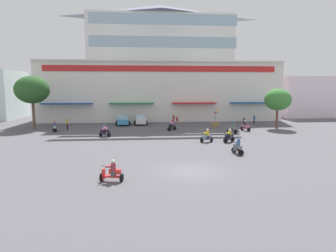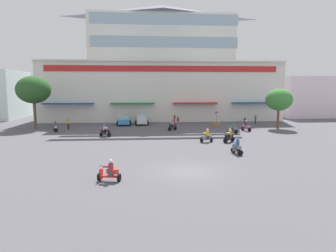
{
  "view_description": "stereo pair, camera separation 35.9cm",
  "coord_description": "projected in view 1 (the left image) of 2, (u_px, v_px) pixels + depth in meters",
  "views": [
    {
      "loc": [
        -3.44,
        -20.11,
        5.97
      ],
      "look_at": [
        -0.51,
        13.0,
        1.58
      ],
      "focal_mm": 31.07,
      "sensor_mm": 36.0,
      "label": 1
    },
    {
      "loc": [
        -3.09,
        -20.13,
        5.97
      ],
      "look_at": [
        -0.51,
        13.0,
        1.58
      ],
      "focal_mm": 31.07,
      "sensor_mm": 36.0,
      "label": 2
    }
  ],
  "objects": [
    {
      "name": "ground_plane",
      "position": [
        172.0,
        139.0,
        33.77
      ],
      "size": [
        128.0,
        128.0,
        0.0
      ],
      "primitive_type": "plane",
      "color": "#535157"
    },
    {
      "name": "colonial_building",
      "position": [
        160.0,
        71.0,
        54.95
      ],
      "size": [
        43.01,
        15.49,
        21.17
      ],
      "color": "silver",
      "rests_on": "ground"
    },
    {
      "name": "flank_building_right",
      "position": [
        306.0,
        97.0,
        60.91
      ],
      "size": [
        12.54,
        9.58,
        8.2
      ],
      "color": "white",
      "rests_on": "ground"
    },
    {
      "name": "plaza_tree_0",
      "position": [
        32.0,
        90.0,
        42.27
      ],
      "size": [
        4.85,
        5.06,
        7.67
      ],
      "color": "brown",
      "rests_on": "ground"
    },
    {
      "name": "plaza_tree_1",
      "position": [
        278.0,
        100.0,
        42.43
      ],
      "size": [
        3.76,
        4.05,
        5.85
      ],
      "color": "brown",
      "rests_on": "ground"
    },
    {
      "name": "parked_car_0",
      "position": [
        123.0,
        120.0,
        46.74
      ],
      "size": [
        2.55,
        4.28,
        1.57
      ],
      "color": "#3B8DC2",
      "rests_on": "ground"
    },
    {
      "name": "parked_car_1",
      "position": [
        141.0,
        120.0,
        47.27
      ],
      "size": [
        2.3,
        3.92,
        1.62
      ],
      "color": "silver",
      "rests_on": "ground"
    },
    {
      "name": "scooter_rider_0",
      "position": [
        207.0,
        137.0,
        31.99
      ],
      "size": [
        1.43,
        0.84,
        1.51
      ],
      "color": "black",
      "rests_on": "ground"
    },
    {
      "name": "scooter_rider_1",
      "position": [
        245.0,
        126.0,
        40.33
      ],
      "size": [
        1.06,
        1.53,
        1.49
      ],
      "color": "black",
      "rests_on": "ground"
    },
    {
      "name": "scooter_rider_2",
      "position": [
        55.0,
        127.0,
        39.6
      ],
      "size": [
        0.92,
        1.44,
        1.46
      ],
      "color": "black",
      "rests_on": "ground"
    },
    {
      "name": "scooter_rider_3",
      "position": [
        229.0,
        136.0,
        32.0
      ],
      "size": [
        1.48,
        1.34,
        1.51
      ],
      "color": "black",
      "rests_on": "ground"
    },
    {
      "name": "scooter_rider_4",
      "position": [
        172.0,
        126.0,
        40.77
      ],
      "size": [
        1.33,
        1.42,
        1.54
      ],
      "color": "black",
      "rests_on": "ground"
    },
    {
      "name": "scooter_rider_6",
      "position": [
        105.0,
        132.0,
        35.47
      ],
      "size": [
        1.45,
        1.08,
        1.51
      ],
      "color": "black",
      "rests_on": "ground"
    },
    {
      "name": "scooter_rider_7",
      "position": [
        238.0,
        147.0,
        26.23
      ],
      "size": [
        0.76,
        1.47,
        1.49
      ],
      "color": "black",
      "rests_on": "ground"
    },
    {
      "name": "scooter_rider_8",
      "position": [
        112.0,
        172.0,
        18.56
      ],
      "size": [
        1.54,
        0.82,
        1.44
      ],
      "color": "black",
      "rests_on": "ground"
    },
    {
      "name": "scooter_rider_9",
      "position": [
        232.0,
        129.0,
        38.3
      ],
      "size": [
        1.1,
        1.53,
        1.47
      ],
      "color": "black",
      "rests_on": "ground"
    },
    {
      "name": "pedestrian_0",
      "position": [
        244.0,
        121.0,
        43.95
      ],
      "size": [
        0.34,
        0.34,
        1.61
      ],
      "color": "#232D45",
      "rests_on": "ground"
    },
    {
      "name": "pedestrian_1",
      "position": [
        67.0,
        123.0,
        41.49
      ],
      "size": [
        0.38,
        0.38,
        1.69
      ],
      "color": "black",
      "rests_on": "ground"
    },
    {
      "name": "pedestrian_2",
      "position": [
        254.0,
        119.0,
        47.76
      ],
      "size": [
        0.44,
        0.44,
        1.6
      ],
      "color": "#282044",
      "rests_on": "ground"
    },
    {
      "name": "pedestrian_3",
      "position": [
        177.0,
        120.0,
        45.28
      ],
      "size": [
        0.41,
        0.41,
        1.62
      ],
      "color": "#697055",
      "rests_on": "ground"
    },
    {
      "name": "pedestrian_4",
      "position": [
        174.0,
        118.0,
        48.19
      ],
      "size": [
        0.5,
        0.5,
        1.66
      ],
      "color": "#564D47",
      "rests_on": "ground"
    },
    {
      "name": "balloon_vendor_cart",
      "position": [
        216.0,
        121.0,
        44.3
      ],
      "size": [
        1.07,
        0.91,
        2.57
      ],
      "color": "olive",
      "rests_on": "ground"
    }
  ]
}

